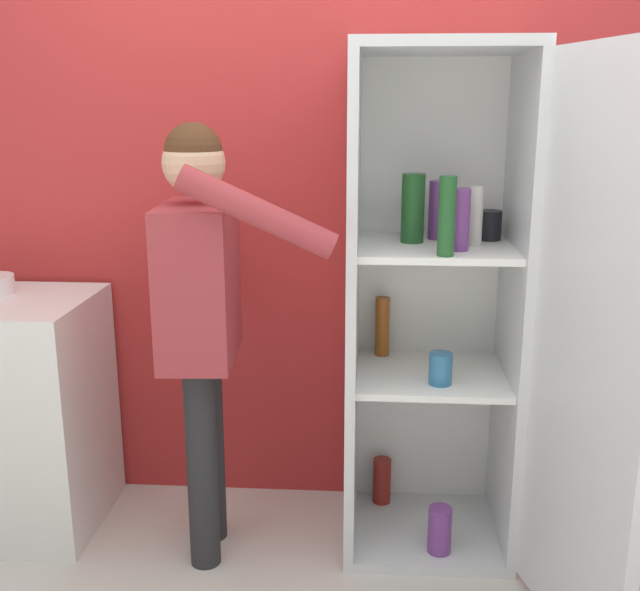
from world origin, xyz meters
TOP-DOWN VIEW (x-y plane):
  - wall_back at (0.00, 0.98)m, footprint 7.00×0.06m
  - refrigerator at (0.49, 0.57)m, footprint 0.79×1.14m
  - person at (-0.40, 0.50)m, footprint 0.62×0.56m
  - counter at (-1.22, 0.65)m, footprint 0.69×0.56m

SIDE VIEW (x-z plane):
  - counter at x=-1.22m, z-range 0.00..0.91m
  - refrigerator at x=0.49m, z-range 0.00..1.81m
  - person at x=-0.40m, z-range 0.20..1.76m
  - wall_back at x=0.00m, z-range 0.00..2.55m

